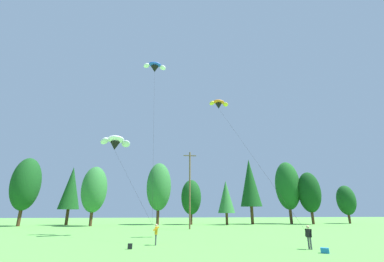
{
  "coord_description": "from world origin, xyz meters",
  "views": [
    {
      "loc": [
        -5.3,
        -1.06,
        2.72
      ],
      "look_at": [
        -2.09,
        24.06,
        10.69
      ],
      "focal_mm": 23.91,
      "sensor_mm": 36.0,
      "label": 1
    }
  ],
  "objects_px": {
    "utility_pole": "(190,187)",
    "parafoil_kite_far_blue_white": "(155,67)",
    "backpack": "(130,246)",
    "parafoil_kite_high_white": "(115,142)",
    "kite_flyer_mid": "(309,235)",
    "picnic_cooler": "(325,251)",
    "kite_flyer_near": "(156,232)",
    "parafoil_kite_mid_orange": "(219,104)"
  },
  "relations": [
    {
      "from": "kite_flyer_mid",
      "to": "kite_flyer_near",
      "type": "bearing_deg",
      "value": 160.91
    },
    {
      "from": "kite_flyer_near",
      "to": "backpack",
      "type": "distance_m",
      "value": 2.95
    },
    {
      "from": "utility_pole",
      "to": "picnic_cooler",
      "type": "xyz_separation_m",
      "value": [
        6.26,
        -25.17,
        -6.33
      ]
    },
    {
      "from": "parafoil_kite_far_blue_white",
      "to": "backpack",
      "type": "bearing_deg",
      "value": -93.82
    },
    {
      "from": "parafoil_kite_mid_orange",
      "to": "backpack",
      "type": "bearing_deg",
      "value": -140.86
    },
    {
      "from": "kite_flyer_mid",
      "to": "parafoil_kite_high_white",
      "type": "relative_size",
      "value": 0.16
    },
    {
      "from": "kite_flyer_near",
      "to": "kite_flyer_mid",
      "type": "distance_m",
      "value": 12.15
    },
    {
      "from": "kite_flyer_mid",
      "to": "picnic_cooler",
      "type": "distance_m",
      "value": 1.99
    },
    {
      "from": "kite_flyer_near",
      "to": "parafoil_kite_high_white",
      "type": "distance_m",
      "value": 14.54
    },
    {
      "from": "kite_flyer_near",
      "to": "parafoil_kite_far_blue_white",
      "type": "relative_size",
      "value": 0.08
    },
    {
      "from": "utility_pole",
      "to": "parafoil_kite_high_white",
      "type": "height_order",
      "value": "utility_pole"
    },
    {
      "from": "backpack",
      "to": "picnic_cooler",
      "type": "xyz_separation_m",
      "value": [
        13.35,
        -3.68,
        -0.03
      ]
    },
    {
      "from": "picnic_cooler",
      "to": "utility_pole",
      "type": "bearing_deg",
      "value": -39.88
    },
    {
      "from": "parafoil_kite_high_white",
      "to": "parafoil_kite_far_blue_white",
      "type": "relative_size",
      "value": 0.48
    },
    {
      "from": "utility_pole",
      "to": "backpack",
      "type": "height_order",
      "value": "utility_pole"
    },
    {
      "from": "parafoil_kite_mid_orange",
      "to": "picnic_cooler",
      "type": "distance_m",
      "value": 19.36
    },
    {
      "from": "parafoil_kite_high_white",
      "to": "parafoil_kite_far_blue_white",
      "type": "distance_m",
      "value": 12.26
    },
    {
      "from": "utility_pole",
      "to": "parafoil_kite_mid_orange",
      "type": "xyz_separation_m",
      "value": [
        1.92,
        -14.15,
        8.99
      ]
    },
    {
      "from": "parafoil_kite_far_blue_white",
      "to": "parafoil_kite_high_white",
      "type": "bearing_deg",
      "value": -176.3
    },
    {
      "from": "parafoil_kite_high_white",
      "to": "backpack",
      "type": "distance_m",
      "value": 15.89
    },
    {
      "from": "parafoil_kite_high_white",
      "to": "backpack",
      "type": "xyz_separation_m",
      "value": [
        3.71,
        -10.96,
        -10.88
      ]
    },
    {
      "from": "kite_flyer_near",
      "to": "parafoil_kite_far_blue_white",
      "type": "bearing_deg",
      "value": 97.16
    },
    {
      "from": "parafoil_kite_high_white",
      "to": "parafoil_kite_mid_orange",
      "type": "relative_size",
      "value": 0.7
    },
    {
      "from": "parafoil_kite_high_white",
      "to": "picnic_cooler",
      "type": "distance_m",
      "value": 24.99
    },
    {
      "from": "parafoil_kite_mid_orange",
      "to": "picnic_cooler",
      "type": "relative_size",
      "value": 28.64
    },
    {
      "from": "kite_flyer_near",
      "to": "picnic_cooler",
      "type": "xyz_separation_m",
      "value": [
        11.45,
        -5.79,
        -0.83
      ]
    },
    {
      "from": "parafoil_kite_mid_orange",
      "to": "parafoil_kite_far_blue_white",
      "type": "relative_size",
      "value": 0.69
    },
    {
      "from": "parafoil_kite_mid_orange",
      "to": "backpack",
      "type": "distance_m",
      "value": 19.21
    },
    {
      "from": "parafoil_kite_high_white",
      "to": "picnic_cooler",
      "type": "relative_size",
      "value": 19.96
    },
    {
      "from": "parafoil_kite_mid_orange",
      "to": "picnic_cooler",
      "type": "xyz_separation_m",
      "value": [
        4.34,
        -11.02,
        -15.32
      ]
    },
    {
      "from": "parafoil_kite_mid_orange",
      "to": "backpack",
      "type": "xyz_separation_m",
      "value": [
        -9.02,
        -7.34,
        -15.29
      ]
    },
    {
      "from": "utility_pole",
      "to": "parafoil_kite_far_blue_white",
      "type": "distance_m",
      "value": 20.03
    },
    {
      "from": "parafoil_kite_mid_orange",
      "to": "parafoil_kite_far_blue_white",
      "type": "height_order",
      "value": "parafoil_kite_far_blue_white"
    },
    {
      "from": "utility_pole",
      "to": "parafoil_kite_far_blue_white",
      "type": "height_order",
      "value": "parafoil_kite_far_blue_white"
    },
    {
      "from": "parafoil_kite_high_white",
      "to": "backpack",
      "type": "height_order",
      "value": "parafoil_kite_high_white"
    },
    {
      "from": "kite_flyer_near",
      "to": "kite_flyer_mid",
      "type": "bearing_deg",
      "value": -19.09
    },
    {
      "from": "utility_pole",
      "to": "parafoil_kite_far_blue_white",
      "type": "relative_size",
      "value": 0.57
    },
    {
      "from": "parafoil_kite_far_blue_white",
      "to": "picnic_cooler",
      "type": "bearing_deg",
      "value": -49.83
    },
    {
      "from": "parafoil_kite_high_white",
      "to": "parafoil_kite_far_blue_white",
      "type": "height_order",
      "value": "parafoil_kite_far_blue_white"
    },
    {
      "from": "backpack",
      "to": "parafoil_kite_high_white",
      "type": "bearing_deg",
      "value": -67.72
    },
    {
      "from": "kite_flyer_mid",
      "to": "backpack",
      "type": "bearing_deg",
      "value": 172.07
    },
    {
      "from": "parafoil_kite_high_white",
      "to": "parafoil_kite_mid_orange",
      "type": "xyz_separation_m",
      "value": [
        12.72,
        -3.62,
        4.41
      ]
    }
  ]
}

